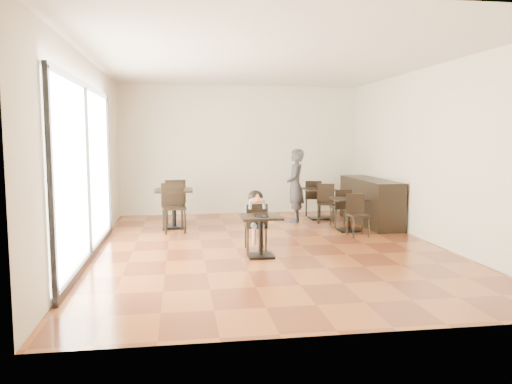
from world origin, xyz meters
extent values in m
cube|color=brown|center=(0.00, 0.00, 0.00)|extent=(6.00, 8.00, 0.01)
cube|color=silver|center=(0.00, 0.00, 3.20)|extent=(6.00, 8.00, 0.01)
cube|color=beige|center=(0.00, 4.00, 1.60)|extent=(6.00, 0.01, 3.20)
cube|color=beige|center=(0.00, -4.00, 1.60)|extent=(6.00, 0.01, 3.20)
cube|color=beige|center=(-3.00, 0.00, 1.60)|extent=(0.01, 8.00, 3.20)
cube|color=beige|center=(3.00, 0.00, 1.60)|extent=(0.01, 8.00, 3.20)
cube|color=white|center=(-2.97, -0.50, 1.40)|extent=(0.04, 4.50, 2.60)
cylinder|color=black|center=(-0.26, -0.83, 0.68)|extent=(0.23, 0.23, 0.01)
imported|color=#3C3C42|center=(1.06, 2.51, 0.83)|extent=(0.53, 0.68, 1.66)
cube|color=black|center=(2.65, 2.00, 0.50)|extent=(0.60, 2.40, 1.00)
camera|label=1|loc=(-1.52, -8.51, 1.92)|focal=35.00mm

